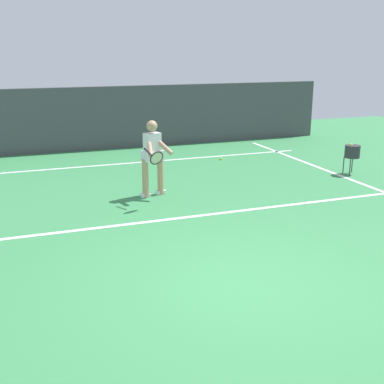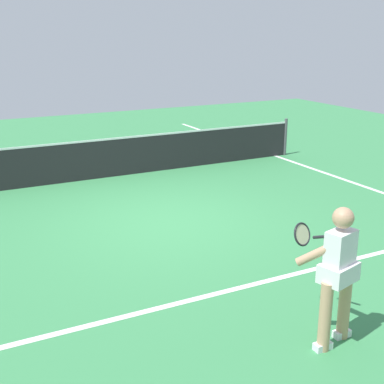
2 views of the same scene
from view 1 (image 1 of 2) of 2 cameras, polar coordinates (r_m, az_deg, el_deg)
The scene contains 7 objects.
ground_plane at distance 6.60m, azimuth 5.85°, elevation -10.40°, with size 25.69×25.69×0.00m, color #38844C.
court_back_wall at distance 15.23m, azimuth -10.13°, elevation 8.29°, with size 14.32×0.24×1.85m, color #47474C.
baseline_marking at distance 13.26m, azimuth -8.21°, elevation 3.19°, with size 10.32×0.10×0.01m, color white.
service_line_marking at distance 8.94m, azimuth -1.84°, elevation -3.03°, with size 9.32×0.10×0.01m, color white.
tennis_player at distance 10.11m, azimuth -4.48°, elevation 4.16°, with size 0.67×1.07×1.55m.
tennis_ball_near at distance 13.62m, azimuth 3.28°, elevation 3.80°, with size 0.07×0.07×0.07m, color #D1E533.
ball_hopper at distance 12.58m, azimuth 17.79°, elevation 4.40°, with size 0.36×0.36×0.74m.
Camera 1 is at (2.65, 5.28, 2.94)m, focal length 46.84 mm.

